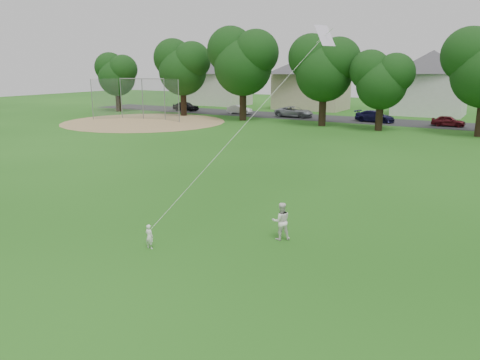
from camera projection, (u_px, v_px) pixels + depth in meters
The scene contains 10 objects.
ground at pixel (163, 251), 15.95m from camera, with size 160.00×160.00×0.00m, color #1B5012.
street at pixel (412, 123), 51.02m from camera, with size 90.00×7.00×0.01m, color #2D2D30.
dirt_infield at pixel (144, 122), 52.22m from camera, with size 18.00×18.00×0.02m, color #9E7F51.
toddler at pixel (149, 237), 16.03m from camera, with size 0.32×0.21×0.88m, color white.
older_boy at pixel (281, 221), 16.83m from camera, with size 0.68×0.53×1.39m, color white.
kite at pixel (247, 122), 18.08m from camera, with size 1.84×4.88×11.29m.
baseball_backstop at pixel (141, 99), 54.17m from camera, with size 10.26×4.13×4.66m.
tree_row at pixel (447, 62), 42.09m from camera, with size 84.42×10.09×11.05m.
parked_cars at pixel (406, 118), 50.30m from camera, with size 64.39×2.33×1.29m.
house_row at pixel (434, 77), 58.09m from camera, with size 77.43×13.94×9.91m.
Camera 1 is at (9.87, -11.48, 6.15)m, focal length 35.00 mm.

